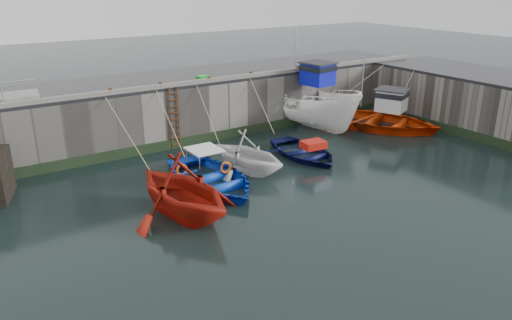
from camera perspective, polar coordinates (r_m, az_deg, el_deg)
ground at (r=19.23m, az=9.06°, el=-5.65°), size 120.00×120.00×0.00m
quay_back at (r=28.62m, az=-7.76°, el=6.28°), size 30.00×5.00×3.00m
quay_right at (r=31.17m, az=26.34°, el=5.51°), size 5.00×15.00×3.00m
road_back at (r=28.29m, az=-7.92°, el=9.39°), size 30.00×5.00×0.16m
road_right at (r=30.86m, az=26.80°, el=8.33°), size 5.00×15.00×0.16m
kerb_back at (r=26.18m, az=-5.67°, el=9.02°), size 30.00×0.30×0.20m
algae_back at (r=26.77m, az=-5.26°, el=2.62°), size 30.00×0.08×0.50m
algae_right at (r=29.37m, az=23.38°, el=2.61°), size 0.08×15.00×0.50m
ladder at (r=25.52m, az=-9.27°, el=4.70°), size 0.51×0.08×3.20m
boat_near_white at (r=18.85m, az=-8.33°, el=-6.17°), size 5.12×5.69×2.65m
boat_near_white_rope at (r=22.98m, az=-13.52°, el=-1.56°), size 0.04×5.35×3.10m
boat_near_blue at (r=21.27m, az=-5.17°, el=-2.86°), size 4.07×5.68×1.17m
boat_near_blue_rope at (r=24.55m, az=-9.49°, el=0.16°), size 0.04×3.81×3.10m
boat_near_blacktrim at (r=22.78m, az=-1.04°, el=-1.17°), size 4.51×4.91×2.18m
boat_near_blacktrim_rope at (r=25.70m, az=-5.31°, el=1.28°), size 0.04×3.39×3.10m
boat_near_navy at (r=24.68m, az=5.44°, el=0.46°), size 3.68×4.89×0.96m
boat_near_navy_rope at (r=27.37m, az=0.83°, el=2.56°), size 0.04×3.33×3.10m
boat_far_white at (r=29.48m, az=6.08°, el=6.19°), size 3.88×7.82×5.89m
boat_far_orange at (r=29.97m, az=14.00°, el=4.45°), size 7.47×8.44×4.45m
fish_crate at (r=26.72m, az=-6.14°, el=9.30°), size 0.75×0.58×0.27m
railing at (r=24.58m, az=-25.40°, el=6.67°), size 1.60×1.05×1.00m
bollard_a at (r=24.41m, az=-16.29°, el=7.58°), size 0.18×0.18×0.28m
bollard_b at (r=25.23m, az=-10.85°, el=8.42°), size 0.18×0.18×0.28m
bollard_c at (r=26.35m, az=-5.38°, el=9.19°), size 0.18×0.18×0.28m
bollard_d at (r=27.64m, az=-0.56°, el=9.79°), size 0.18×0.18×0.28m
bollard_e at (r=29.47m, az=4.77°, el=10.38°), size 0.18×0.18×0.28m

